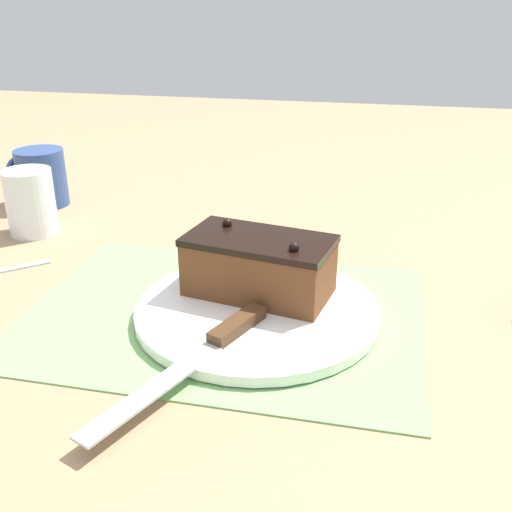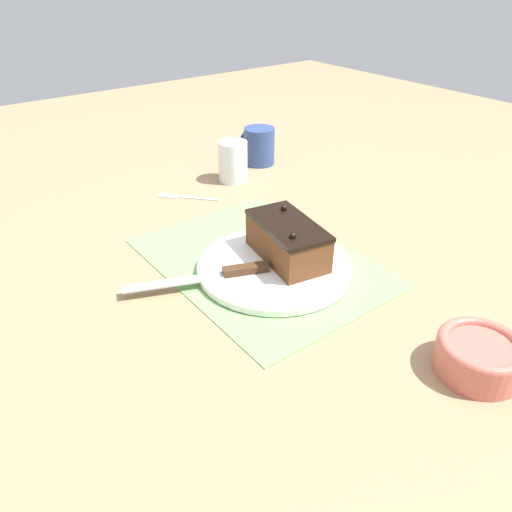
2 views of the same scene
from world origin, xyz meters
name	(u,v)px [view 2 (image 2 of 2)]	position (x,y,z in m)	size (l,w,h in m)	color
ground_plane	(261,262)	(0.00, 0.00, 0.00)	(3.00, 3.00, 0.00)	#9E7F5B
placemat_woven	(261,261)	(0.00, 0.00, 0.00)	(0.46, 0.34, 0.00)	#7AB266
cake_plate	(276,266)	(-0.04, 0.00, 0.01)	(0.28, 0.28, 0.01)	white
chocolate_cake	(287,240)	(-0.04, -0.03, 0.05)	(0.18, 0.12, 0.08)	brown
serving_knife	(222,274)	(-0.02, 0.10, 0.02)	(0.12, 0.25, 0.01)	#472D19
drinking_glass	(233,161)	(0.36, -0.19, 0.05)	(0.07, 0.07, 0.10)	white
small_bowl	(479,355)	(-0.41, -0.06, 0.03)	(0.12, 0.12, 0.05)	#C66656
coffee_mug	(259,146)	(0.42, -0.32, 0.05)	(0.09, 0.08, 0.10)	navy
dessert_fork	(184,197)	(0.34, -0.03, 0.00)	(0.12, 0.11, 0.01)	#B7BABF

